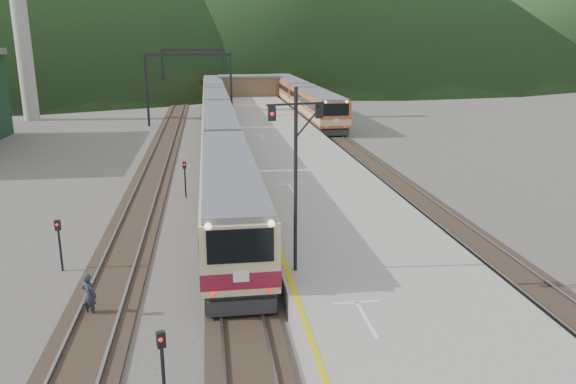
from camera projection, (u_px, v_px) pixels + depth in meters
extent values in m
cube|color=black|center=(220.00, 149.00, 49.85)|extent=(2.60, 200.00, 0.12)
cube|color=slate|center=(211.00, 148.00, 49.73)|extent=(0.10, 200.00, 0.14)
cube|color=slate|center=(228.00, 147.00, 49.93)|extent=(0.10, 200.00, 0.14)
cube|color=black|center=(162.00, 150.00, 49.17)|extent=(2.60, 200.00, 0.12)
cube|color=slate|center=(154.00, 149.00, 49.05)|extent=(0.10, 200.00, 0.14)
cube|color=slate|center=(171.00, 149.00, 49.24)|extent=(0.10, 200.00, 0.14)
cube|color=black|center=(346.00, 145.00, 51.42)|extent=(2.60, 200.00, 0.12)
cube|color=slate|center=(338.00, 145.00, 51.30)|extent=(0.10, 200.00, 0.14)
cube|color=slate|center=(353.00, 144.00, 51.50)|extent=(0.10, 200.00, 0.14)
cube|color=gray|center=(285.00, 146.00, 48.59)|extent=(8.00, 100.00, 1.00)
cube|color=black|center=(147.00, 90.00, 62.11)|extent=(0.25, 0.25, 8.00)
cube|color=black|center=(231.00, 89.00, 63.37)|extent=(0.25, 0.25, 8.00)
cube|color=black|center=(188.00, 55.00, 61.73)|extent=(9.30, 0.22, 0.35)
cube|color=black|center=(163.00, 76.00, 85.97)|extent=(0.25, 0.25, 8.00)
cube|color=black|center=(224.00, 75.00, 87.24)|extent=(0.25, 0.25, 8.00)
cube|color=black|center=(193.00, 50.00, 85.60)|extent=(9.30, 0.22, 0.35)
cube|color=brown|center=(250.00, 86.00, 86.27)|extent=(9.00, 4.00, 2.80)
cube|color=slate|center=(249.00, 76.00, 85.86)|extent=(9.40, 4.40, 0.30)
cube|color=tan|center=(230.00, 197.00, 27.93)|extent=(2.76, 18.56, 3.37)
cube|color=tan|center=(220.00, 134.00, 46.13)|extent=(2.76, 18.56, 3.37)
cube|color=tan|center=(216.00, 107.00, 64.33)|extent=(2.76, 18.56, 3.37)
cube|color=tan|center=(213.00, 92.00, 82.52)|extent=(2.76, 18.56, 3.37)
cube|color=#B05629|center=(316.00, 105.00, 64.84)|extent=(3.11, 20.89, 3.79)
cube|color=#B05629|center=(289.00, 89.00, 85.26)|extent=(3.11, 20.89, 3.79)
cylinder|color=black|center=(296.00, 182.00, 20.54)|extent=(0.14, 0.14, 6.92)
cube|color=black|center=(296.00, 104.00, 19.79)|extent=(2.16, 0.55, 0.07)
cube|color=black|center=(272.00, 114.00, 19.56)|extent=(0.28, 0.23, 0.50)
cube|color=black|center=(319.00, 111.00, 20.17)|extent=(0.28, 0.23, 0.50)
cylinder|color=black|center=(163.00, 375.00, 14.75)|extent=(0.10, 0.10, 2.00)
cube|color=black|center=(161.00, 340.00, 14.48)|extent=(0.26, 0.23, 0.45)
cylinder|color=black|center=(185.00, 182.00, 34.65)|extent=(0.10, 0.10, 2.00)
cube|color=black|center=(184.00, 165.00, 34.37)|extent=(0.24, 0.18, 0.45)
cylinder|color=black|center=(60.00, 249.00, 23.61)|extent=(0.10, 0.10, 2.00)
cube|color=black|center=(58.00, 225.00, 23.33)|extent=(0.23, 0.18, 0.45)
imported|color=#232831|center=(89.00, 295.00, 19.82)|extent=(0.69, 0.63, 1.59)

